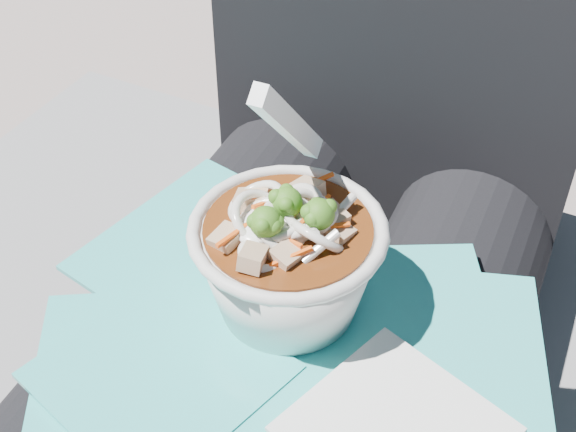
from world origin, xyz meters
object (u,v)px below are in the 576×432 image
at_px(plastic_bag, 284,355).
at_px(udon_bowl, 287,254).
at_px(person_body, 323,280).
at_px(lap, 278,381).

xyz_separation_m(plastic_bag, udon_bowl, (-0.01, 0.04, 0.06)).
height_order(person_body, udon_bowl, person_body).
relative_size(lap, udon_bowl, 2.65).
xyz_separation_m(person_body, udon_bowl, (0.01, -0.09, 0.11)).
bearing_deg(lap, person_body, 90.00).
relative_size(person_body, udon_bowl, 5.48).
bearing_deg(person_body, udon_bowl, -85.28).
distance_m(lap, udon_bowl, 0.14).
bearing_deg(udon_bowl, plastic_bag, -69.27).
bearing_deg(lap, plastic_bag, -58.49).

